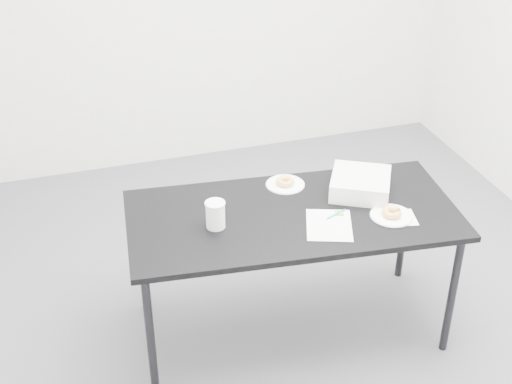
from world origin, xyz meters
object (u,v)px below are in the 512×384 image
object	(u,v)px
pen	(336,214)
donut_far	(285,181)
table	(293,222)
scorecard	(329,225)
plate_far	(285,185)
plate_near	(392,216)
donut_near	(392,212)
bakery_box	(360,184)
coffee_cup	(215,215)

from	to	relation	value
pen	donut_far	world-z (taller)	donut_far
table	scorecard	xyz separation A→B (m)	(0.13, -0.16, 0.06)
table	donut_far	distance (m)	0.29
table	plate_far	xyz separation A→B (m)	(0.06, 0.28, 0.06)
plate_near	donut_near	xyz separation A→B (m)	(0.00, 0.00, 0.02)
donut_near	bakery_box	xyz separation A→B (m)	(-0.05, 0.27, 0.03)
pen	plate_far	size ratio (longest dim) A/B	0.62
plate_far	scorecard	bearing A→B (deg)	-80.04
plate_far	coffee_cup	world-z (taller)	coffee_cup
plate_far	donut_far	size ratio (longest dim) A/B	2.13
plate_far	coffee_cup	bearing A→B (deg)	-148.77
scorecard	coffee_cup	bearing A→B (deg)	-176.25
scorecard	plate_near	bearing A→B (deg)	15.88
scorecard	donut_far	world-z (taller)	donut_far
donut_near	bakery_box	distance (m)	0.28
coffee_cup	table	bearing A→B (deg)	0.80
pen	bakery_box	distance (m)	0.28
table	donut_near	xyz separation A→B (m)	(0.46, -0.18, 0.08)
scorecard	pen	bearing A→B (deg)	67.07
plate_near	coffee_cup	bearing A→B (deg)	168.42
scorecard	coffee_cup	world-z (taller)	coffee_cup
scorecard	donut_near	bearing A→B (deg)	15.88
plate_far	donut_far	distance (m)	0.02
table	coffee_cup	xyz separation A→B (m)	(-0.41, -0.01, 0.13)
donut_far	coffee_cup	world-z (taller)	coffee_cup
table	pen	world-z (taller)	pen
scorecard	donut_near	size ratio (longest dim) A/B	2.78
scorecard	donut_near	world-z (taller)	donut_near
scorecard	coffee_cup	size ratio (longest dim) A/B	1.99
donut_far	coffee_cup	xyz separation A→B (m)	(-0.46, -0.28, 0.05)
scorecard	bakery_box	bearing A→B (deg)	61.31
donut_far	table	bearing A→B (deg)	-101.43
pen	donut_near	world-z (taller)	donut_near
table	coffee_cup	size ratio (longest dim) A/B	12.37
coffee_cup	plate_far	bearing A→B (deg)	31.23
donut_far	coffee_cup	size ratio (longest dim) A/B	0.70
coffee_cup	bakery_box	size ratio (longest dim) A/B	0.47
plate_near	plate_far	bearing A→B (deg)	131.59
scorecard	donut_near	xyz separation A→B (m)	(0.33, -0.02, 0.02)
coffee_cup	bakery_box	xyz separation A→B (m)	(0.82, 0.09, -0.02)
scorecard	plate_far	bearing A→B (deg)	119.79
pen	coffee_cup	world-z (taller)	coffee_cup
pen	plate_near	world-z (taller)	pen
pen	donut_far	xyz separation A→B (m)	(-0.14, 0.36, 0.02)
coffee_cup	bakery_box	bearing A→B (deg)	6.33
table	bakery_box	distance (m)	0.43
table	donut_near	bearing A→B (deg)	-15.80
pen	donut_near	size ratio (longest dim) A/B	1.29
bakery_box	pen	bearing A→B (deg)	-111.77
donut_near	plate_far	xyz separation A→B (m)	(-0.41, 0.46, -0.02)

